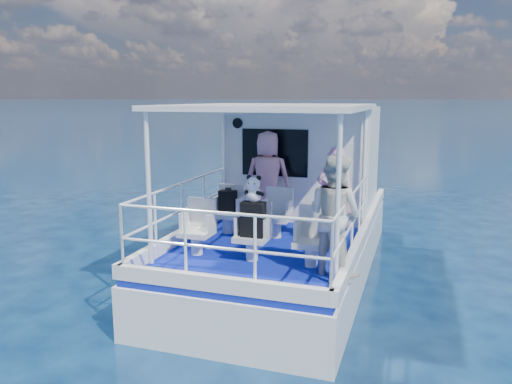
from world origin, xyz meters
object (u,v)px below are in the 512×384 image
passenger_port_fwd (268,178)px  passenger_stbd_aft (335,215)px  panda (254,189)px  backpack_center (253,219)px

passenger_port_fwd → passenger_stbd_aft: (1.66, -2.32, -0.07)m
passenger_port_fwd → panda: passenger_port_fwd is taller
passenger_stbd_aft → backpack_center: 1.24m
passenger_port_fwd → panda: 2.19m
passenger_port_fwd → passenger_stbd_aft: passenger_port_fwd is taller
backpack_center → passenger_stbd_aft: bearing=-7.4°
passenger_port_fwd → panda: (0.44, -2.13, 0.20)m
passenger_stbd_aft → panda: 1.25m
passenger_port_fwd → backpack_center: passenger_port_fwd is taller
passenger_port_fwd → backpack_center: (0.44, -2.16, -0.25)m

